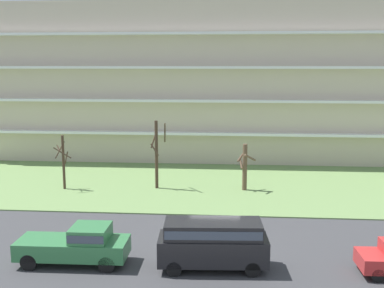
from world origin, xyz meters
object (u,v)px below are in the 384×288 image
Objects in this scene: tree_far_left at (63,161)px; van_black_center_right at (213,241)px; tree_left at (157,153)px; tree_center at (245,166)px; pickup_green_center_left at (78,244)px.

tree_far_left is 18.33m from van_black_center_right.
tree_left is at bearing 6.70° from tree_far_left.
pickup_green_center_left is at bearing -120.51° from tree_center.
tree_left reaches higher than tree_far_left.
tree_center is 14.62m from van_black_center_right.
van_black_center_right is at bearing -97.46° from tree_center.
tree_far_left is at bearing -173.30° from tree_left.
tree_center is at bearing 58.49° from pickup_green_center_left.
tree_far_left is 0.82× the size of van_black_center_right.
tree_left reaches higher than van_black_center_right.
van_black_center_right is (-1.90, -14.49, -0.56)m from tree_center.
tree_center is at bearing 3.43° from tree_far_left.
pickup_green_center_left is 1.02× the size of van_black_center_right.
tree_left is at bearing 105.51° from van_black_center_right.
pickup_green_center_left is at bearing -67.77° from tree_far_left.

